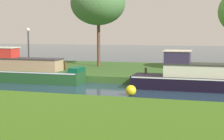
{
  "coord_description": "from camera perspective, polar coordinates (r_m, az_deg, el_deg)",
  "views": [
    {
      "loc": [
        7.51,
        -17.83,
        3.08
      ],
      "look_at": [
        1.91,
        1.2,
        0.9
      ],
      "focal_mm": 56.47,
      "sensor_mm": 36.0,
      "label": 1
    }
  ],
  "objects": [
    {
      "name": "ground_plane",
      "position": [
        19.59,
        -6.38,
        -2.81
      ],
      "size": [
        120.0,
        120.0,
        0.0
      ],
      "primitive_type": "plane",
      "color": "#21384C"
    },
    {
      "name": "riverbank_far",
      "position": [
        26.1,
        -0.44,
        -0.06
      ],
      "size": [
        72.0,
        10.0,
        0.4
      ],
      "primitive_type": "cube",
      "color": "#335822",
      "rests_on": "ground_plane"
    },
    {
      "name": "forest_barge",
      "position": [
        22.12,
        -13.61,
        -0.12
      ],
      "size": [
        7.03,
        1.6,
        2.11
      ],
      "color": "#1F4A23",
      "rests_on": "ground_plane"
    },
    {
      "name": "black_narrowboat",
      "position": [
        19.19,
        15.34,
        -1.23
      ],
      "size": [
        8.25,
        1.86,
        2.08
      ],
      "color": "black",
      "rests_on": "ground_plane"
    },
    {
      "name": "willow_tree_left",
      "position": [
        27.27,
        -2.28,
        10.73
      ],
      "size": [
        4.14,
        4.43,
        6.48
      ],
      "color": "brown",
      "rests_on": "riverbank_far"
    },
    {
      "name": "lamp_post",
      "position": [
        24.67,
        -13.38,
        4.14
      ],
      "size": [
        0.24,
        0.24,
        2.92
      ],
      "color": "#333338",
      "rests_on": "riverbank_far"
    },
    {
      "name": "mooring_post_near",
      "position": [
        21.0,
        5.49,
        -0.32
      ],
      "size": [
        0.14,
        0.14,
        0.56
      ],
      "primitive_type": "cylinder",
      "color": "#473F2C",
      "rests_on": "riverbank_far"
    },
    {
      "name": "mooring_post_far",
      "position": [
        22.54,
        -7.57,
        0.33
      ],
      "size": [
        0.18,
        0.18,
        0.74
      ],
      "primitive_type": "cylinder",
      "color": "brown",
      "rests_on": "riverbank_far"
    },
    {
      "name": "channel_buoy",
      "position": [
        16.98,
        3.08,
        -3.31
      ],
      "size": [
        0.51,
        0.51,
        0.51
      ],
      "primitive_type": "sphere",
      "color": "yellow",
      "rests_on": "ground_plane"
    }
  ]
}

